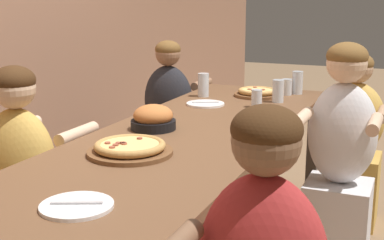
{
  "coord_description": "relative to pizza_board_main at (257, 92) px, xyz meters",
  "views": [
    {
      "loc": [
        -2.29,
        -0.97,
        1.43
      ],
      "look_at": [
        0.0,
        0.0,
        0.85
      ],
      "focal_mm": 50.0,
      "sensor_mm": 36.0,
      "label": 1
    }
  ],
  "objects": [
    {
      "name": "empty_plate_b",
      "position": [
        -0.39,
        0.2,
        -0.02
      ],
      "size": [
        0.22,
        0.22,
        0.02
      ],
      "color": "white",
      "rests_on": "dining_table"
    },
    {
      "name": "empty_plate_a",
      "position": [
        -2.0,
        -0.02,
        -0.02
      ],
      "size": [
        0.23,
        0.23,
        0.02
      ],
      "color": "white",
      "rests_on": "dining_table"
    },
    {
      "name": "diner_near_right",
      "position": [
        0.1,
        -0.6,
        -0.33
      ],
      "size": [
        0.51,
        0.4,
        1.09
      ],
      "rotation": [
        0.0,
        0.0,
        1.57
      ],
      "color": "gold",
      "rests_on": "ground"
    },
    {
      "name": "drinking_glass_e",
      "position": [
        -0.14,
        -0.17,
        0.04
      ],
      "size": [
        0.07,
        0.07,
        0.14
      ],
      "color": "silver",
      "rests_on": "dining_table"
    },
    {
      "name": "skillet_bowl",
      "position": [
        -1.04,
        0.22,
        0.03
      ],
      "size": [
        0.32,
        0.22,
        0.12
      ],
      "color": "black",
      "rests_on": "dining_table"
    },
    {
      "name": "diner_far_right",
      "position": [
        0.09,
        0.67,
        -0.31
      ],
      "size": [
        0.51,
        0.4,
        1.13
      ],
      "rotation": [
        0.0,
        0.0,
        -1.57
      ],
      "color": "#232328",
      "rests_on": "ground"
    },
    {
      "name": "pizza_board_main",
      "position": [
        0.0,
        0.0,
        0.0
      ],
      "size": [
        0.29,
        0.29,
        0.05
      ],
      "color": "brown",
      "rests_on": "dining_table"
    },
    {
      "name": "diner_far_midleft",
      "position": [
        -1.46,
        0.67,
        -0.3
      ],
      "size": [
        0.51,
        0.4,
        1.13
      ],
      "rotation": [
        0.0,
        0.0,
        -1.57
      ],
      "color": "gold",
      "rests_on": "ground"
    },
    {
      "name": "drinking_glass_b",
      "position": [
        -0.14,
        0.31,
        0.04
      ],
      "size": [
        0.07,
        0.07,
        0.15
      ],
      "color": "silver",
      "rests_on": "dining_table"
    },
    {
      "name": "drinking_glass_a",
      "position": [
        -0.34,
        -0.09,
        0.02
      ],
      "size": [
        0.06,
        0.06,
        0.1
      ],
      "color": "silver",
      "rests_on": "dining_table"
    },
    {
      "name": "drinking_glass_d",
      "position": [
        0.19,
        -0.22,
        0.05
      ],
      "size": [
        0.07,
        0.07,
        0.15
      ],
      "color": "silver",
      "rests_on": "dining_table"
    },
    {
      "name": "pizza_board_second",
      "position": [
        -1.45,
        0.11,
        0.0
      ],
      "size": [
        0.35,
        0.35,
        0.05
      ],
      "color": "brown",
      "rests_on": "dining_table"
    },
    {
      "name": "dining_table",
      "position": [
        -0.98,
        0.04,
        -0.1
      ],
      "size": [
        2.65,
        0.83,
        0.8
      ],
      "color": "brown",
      "rests_on": "ground"
    },
    {
      "name": "drinking_glass_c",
      "position": [
        0.12,
        -0.16,
        0.02
      ],
      "size": [
        0.07,
        0.07,
        0.1
      ],
      "color": "silver",
      "rests_on": "dining_table"
    },
    {
      "name": "diner_near_midright",
      "position": [
        -0.47,
        -0.6,
        -0.26
      ],
      "size": [
        0.51,
        0.4,
        1.2
      ],
      "rotation": [
        0.0,
        0.0,
        1.57
      ],
      "color": "silver",
      "rests_on": "ground"
    }
  ]
}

